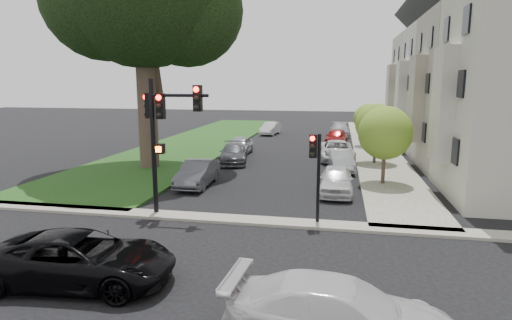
% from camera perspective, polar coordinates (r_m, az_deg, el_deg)
% --- Properties ---
extents(ground, '(140.00, 140.00, 0.00)m').
position_cam_1_polar(ground, '(15.74, -3.54, -10.44)').
color(ground, black).
rests_on(ground, ground).
extents(grass_strip, '(8.00, 44.00, 0.12)m').
position_cam_1_polar(grass_strip, '(40.67, -7.35, 2.48)').
color(grass_strip, '#184A14').
rests_on(grass_strip, ground).
extents(sidewalk_right, '(3.50, 44.00, 0.12)m').
position_cam_1_polar(sidewalk_right, '(38.74, 15.36, 1.80)').
color(sidewalk_right, slate).
rests_on(sidewalk_right, ground).
extents(sidewalk_cross, '(60.00, 1.00, 0.12)m').
position_cam_1_polar(sidewalk_cross, '(17.55, -1.89, -7.99)').
color(sidewalk_cross, slate).
rests_on(sidewalk_cross, ground).
extents(house_b, '(7.70, 7.55, 15.97)m').
position_cam_1_polar(house_b, '(31.00, 27.94, 11.69)').
color(house_b, tan).
rests_on(house_b, ground).
extents(house_c, '(7.70, 7.55, 15.97)m').
position_cam_1_polar(house_c, '(38.25, 24.69, 11.47)').
color(house_c, '#ACA39B').
rests_on(house_c, ground).
extents(house_d, '(7.70, 7.55, 15.97)m').
position_cam_1_polar(house_d, '(45.59, 22.48, 11.30)').
color(house_d, gray).
rests_on(house_d, ground).
extents(small_tree_a, '(2.89, 2.89, 4.34)m').
position_cam_1_polar(small_tree_a, '(24.00, 16.85, 3.47)').
color(small_tree_a, '#4A3930').
rests_on(small_tree_a, ground).
extents(small_tree_b, '(2.78, 2.78, 4.17)m').
position_cam_1_polar(small_tree_b, '(30.10, 15.70, 4.62)').
color(small_tree_b, '#4A3930').
rests_on(small_tree_b, ground).
extents(small_tree_c, '(2.50, 2.50, 3.75)m').
position_cam_1_polar(small_tree_c, '(38.05, 14.75, 5.38)').
color(small_tree_c, '#4A3930').
rests_on(small_tree_c, ground).
extents(traffic_signal_main, '(2.78, 0.72, 5.71)m').
position_cam_1_polar(traffic_signal_main, '(18.00, -12.29, 4.89)').
color(traffic_signal_main, black).
rests_on(traffic_signal_main, ground).
extents(traffic_signal_secondary, '(0.48, 0.39, 3.63)m').
position_cam_1_polar(traffic_signal_secondary, '(16.72, 7.96, -0.25)').
color(traffic_signal_secondary, black).
rests_on(traffic_signal_secondary, ground).
extents(car_cross_near, '(5.47, 2.91, 1.46)m').
position_cam_1_polar(car_cross_near, '(13.16, -22.41, -12.09)').
color(car_cross_near, black).
rests_on(car_cross_near, ground).
extents(car_cross_far, '(5.17, 2.39, 1.46)m').
position_cam_1_polar(car_cross_far, '(9.77, 11.36, -19.63)').
color(car_cross_far, silver).
rests_on(car_cross_far, ground).
extents(car_parked_0, '(1.65, 4.09, 1.39)m').
position_cam_1_polar(car_parked_0, '(22.00, 10.64, -2.65)').
color(car_parked_0, silver).
rests_on(car_parked_0, ground).
extents(car_parked_1, '(1.82, 4.06, 1.29)m').
position_cam_1_polar(car_parked_1, '(27.77, 11.28, -0.07)').
color(car_parked_1, '#999BA0').
rests_on(car_parked_1, ground).
extents(car_parked_2, '(2.65, 5.22, 1.41)m').
position_cam_1_polar(car_parked_2, '(31.33, 10.76, 1.23)').
color(car_parked_2, silver).
rests_on(car_parked_2, ground).
extents(car_parked_3, '(2.23, 4.39, 1.43)m').
position_cam_1_polar(car_parked_3, '(39.17, 10.64, 3.05)').
color(car_parked_3, maroon).
rests_on(car_parked_3, ground).
extents(car_parked_4, '(1.96, 4.77, 1.38)m').
position_cam_1_polar(car_parked_4, '(45.19, 11.11, 3.96)').
color(car_parked_4, '#999BA0').
rests_on(car_parked_4, ground).
extents(car_parked_5, '(1.58, 4.27, 1.39)m').
position_cam_1_polar(car_parked_5, '(23.42, -7.81, -1.77)').
color(car_parked_5, '#3F4247').
rests_on(car_parked_5, ground).
extents(car_parked_6, '(2.68, 4.82, 1.32)m').
position_cam_1_polar(car_parked_6, '(29.86, -3.03, 0.87)').
color(car_parked_6, '#3F4247').
rests_on(car_parked_6, ground).
extents(car_parked_7, '(1.70, 4.12, 1.40)m').
position_cam_1_polar(car_parked_7, '(33.41, -2.17, 1.95)').
color(car_parked_7, '#999BA0').
rests_on(car_parked_7, ground).
extents(car_parked_9, '(1.96, 4.15, 1.32)m').
position_cam_1_polar(car_parked_9, '(46.14, 1.96, 4.23)').
color(car_parked_9, silver).
rests_on(car_parked_9, ground).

